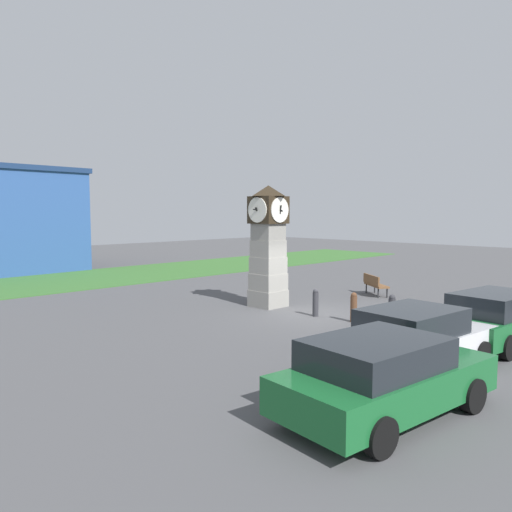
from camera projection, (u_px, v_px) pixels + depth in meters
The scene contains 10 objects.
ground_plane at pixel (313, 315), 17.74m from camera, with size 79.94×79.94×0.00m, color #4C4C4F.
clock_tower at pixel (268, 245), 19.08m from camera, with size 1.53×1.46×4.65m.
bollard_near_tower at pixel (392, 310), 15.84m from camera, with size 0.23×0.23×1.03m.
bollard_mid_row at pixel (354, 307), 16.50m from camera, with size 0.22×0.22×1.00m.
bollard_far_row at pixel (316, 302), 17.42m from camera, with size 0.21×0.21×0.97m.
car_navy_sedan at pixel (384, 376), 8.85m from camera, with size 4.50×2.37×1.46m.
car_near_tower at pixel (416, 338), 11.45m from camera, with size 4.20×2.24×1.47m.
car_by_building at pixel (499, 318), 13.66m from camera, with size 4.53×2.23×1.48m.
bench at pixel (375, 284), 21.76m from camera, with size 1.34×1.62×0.90m.
grass_verge_far at pixel (123, 275), 28.70m from camera, with size 47.97×7.51×0.04m, color #386B2D.
Camera 1 is at (-13.78, -10.96, 3.65)m, focal length 35.00 mm.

